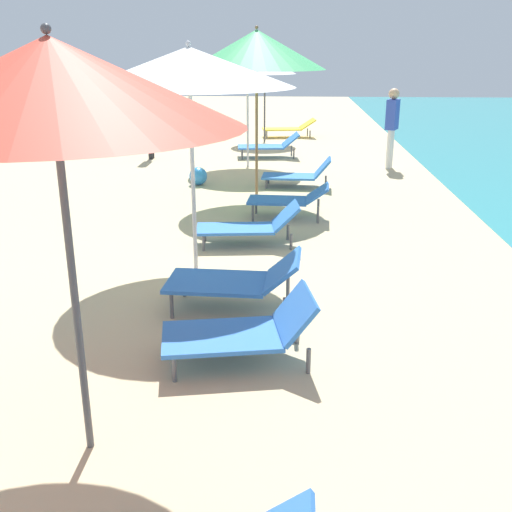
# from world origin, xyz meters

# --- Properties ---
(umbrella_third) EXTENTS (2.21, 2.21, 2.75)m
(umbrella_third) POSITION_xyz_m (-0.62, 7.59, 2.43)
(umbrella_third) COLOR #4C4C51
(umbrella_third) RESTS_ON ground
(lounger_third_shoreside) EXTENTS (1.41, 0.89, 0.63)m
(lounger_third_shoreside) POSITION_xyz_m (0.34, 8.86, 0.30)
(lounger_third_shoreside) COLOR blue
(lounger_third_shoreside) RESTS_ON ground
(umbrella_fourth) EXTENTS (2.43, 2.43, 2.70)m
(umbrella_fourth) POSITION_xyz_m (-0.45, 11.16, 2.42)
(umbrella_fourth) COLOR silver
(umbrella_fourth) RESTS_ON ground
(lounger_fourth_shoreside) EXTENTS (1.47, 0.71, 0.60)m
(lounger_fourth_shoreside) POSITION_xyz_m (0.16, 12.16, 0.29)
(lounger_fourth_shoreside) COLOR blue
(lounger_fourth_shoreside) RESTS_ON ground
(lounger_fourth_inland) EXTENTS (1.42, 0.74, 0.63)m
(lounger_fourth_inland) POSITION_xyz_m (0.18, 9.96, 0.34)
(lounger_fourth_inland) COLOR blue
(lounger_fourth_inland) RESTS_ON ground
(umbrella_fifth) EXTENTS (2.37, 2.37, 2.98)m
(umbrella_fifth) POSITION_xyz_m (0.08, 14.84, 2.60)
(umbrella_fifth) COLOR olive
(umbrella_fifth) RESTS_ON ground
(lounger_fifth_shoreside) EXTENTS (1.38, 0.66, 0.59)m
(lounger_fifth_shoreside) POSITION_xyz_m (0.85, 15.97, 0.26)
(lounger_fifth_shoreside) COLOR blue
(lounger_fifth_shoreside) RESTS_ON ground
(lounger_fifth_inland) EXTENTS (1.32, 0.64, 0.57)m
(lounger_fifth_inland) POSITION_xyz_m (0.69, 13.60, 0.33)
(lounger_fifth_inland) COLOR blue
(lounger_fifth_inland) RESTS_ON ground
(umbrella_sixth) EXTENTS (2.39, 2.39, 2.88)m
(umbrella_sixth) POSITION_xyz_m (-0.33, 18.10, 2.50)
(umbrella_sixth) COLOR silver
(umbrella_sixth) RESTS_ON ground
(lounger_sixth_shoreside) EXTENTS (1.61, 0.85, 0.61)m
(lounger_sixth_shoreside) POSITION_xyz_m (0.13, 19.40, 0.31)
(lounger_sixth_shoreside) COLOR blue
(lounger_sixth_shoreside) RESTS_ON ground
(umbrella_farthest) EXTENTS (1.81, 1.81, 2.45)m
(umbrella_farthest) POSITION_xyz_m (-0.14, 22.13, 2.16)
(umbrella_farthest) COLOR #4C4C51
(umbrella_farthest) RESTS_ON ground
(lounger_farthest_shoreside) EXTENTS (1.70, 0.83, 0.56)m
(lounger_farthest_shoreside) POSITION_xyz_m (0.59, 23.12, 0.29)
(lounger_farthest_shoreside) COLOR yellow
(lounger_farthest_shoreside) RESTS_ON ground
(person_walking_mid) EXTENTS (0.23, 0.36, 1.70)m
(person_walking_mid) POSITION_xyz_m (-2.83, 19.01, 1.03)
(person_walking_mid) COLOR #262628
(person_walking_mid) RESTS_ON ground
(person_walking_far) EXTENTS (0.35, 0.42, 1.79)m
(person_walking_far) POSITION_xyz_m (2.95, 18.10, 1.10)
(person_walking_far) COLOR silver
(person_walking_far) RESTS_ON ground
(beach_ball) EXTENTS (0.36, 0.36, 0.36)m
(beach_ball) POSITION_xyz_m (-1.17, 16.03, 0.18)
(beach_ball) COLOR #338CD8
(beach_ball) RESTS_ON ground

